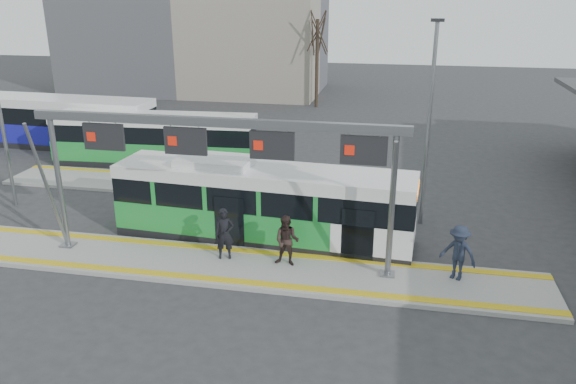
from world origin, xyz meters
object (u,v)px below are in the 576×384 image
passenger_b (287,241)px  gantry (218,149)px  passenger_a (224,234)px  passenger_c (458,253)px  hero_bus (263,204)px

passenger_b → gantry: bearing=-173.6°
passenger_a → passenger_c: (8.08, 0.02, 0.01)m
hero_bus → passenger_c: bearing=-13.4°
hero_bus → passenger_a: 2.44m
hero_bus → passenger_c: 7.56m
passenger_b → passenger_c: size_ratio=0.95×
passenger_a → hero_bus: bearing=55.1°
gantry → hero_bus: 3.86m
gantry → passenger_a: 3.21m
passenger_b → hero_bus: bearing=124.8°
hero_bus → passenger_b: size_ratio=6.42×
passenger_a → passenger_c: 8.08m
hero_bus → passenger_a: (-0.86, -2.25, -0.36)m
passenger_b → passenger_c: 5.78m
passenger_a → passenger_c: bearing=-13.8°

